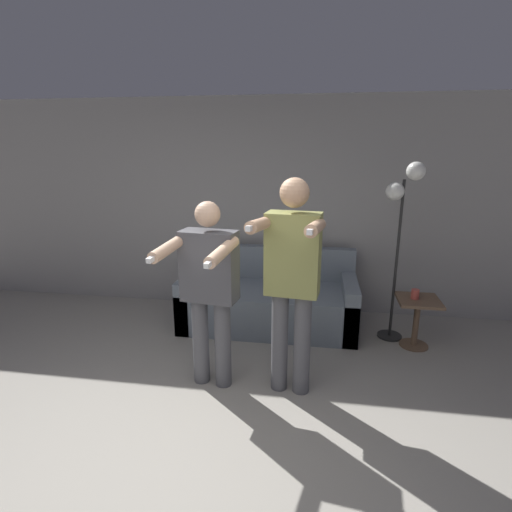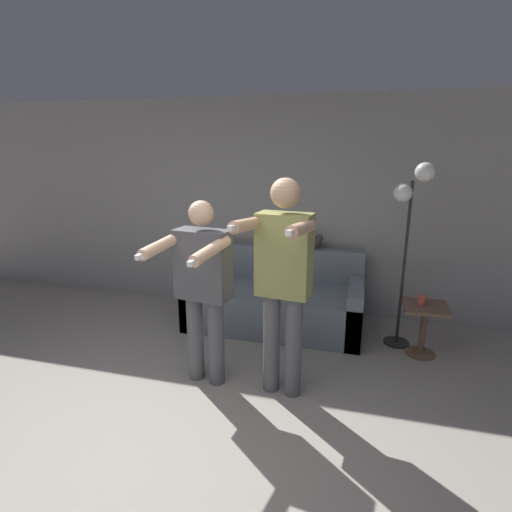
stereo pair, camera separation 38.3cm
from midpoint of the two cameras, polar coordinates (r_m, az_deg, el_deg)
ground_plane at (r=2.96m, az=-11.89°, el=-28.18°), size 16.00×16.00×0.00m
wall_back at (r=5.00m, az=2.51°, el=7.04°), size 10.00×0.05×2.60m
couch at (r=4.67m, az=5.09°, el=-6.57°), size 1.97×0.92×0.85m
person_left at (r=3.33m, az=-4.43°, el=-3.78°), size 0.59×0.72×1.61m
person_right at (r=3.15m, az=7.37°, el=-2.78°), size 0.55×0.72×1.80m
cat at (r=4.77m, az=9.85°, el=1.99°), size 0.42×0.15×0.18m
floor_lamp at (r=4.24m, az=23.73°, el=6.36°), size 0.36×0.26×1.88m
side_table at (r=4.38m, az=25.26°, el=-8.31°), size 0.42×0.42×0.52m
cup at (r=4.31m, az=25.03°, el=-5.80°), size 0.08×0.08×0.10m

